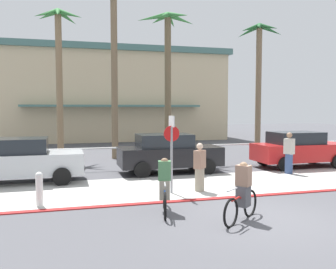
{
  "coord_description": "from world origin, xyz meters",
  "views": [
    {
      "loc": [
        -4.8,
        -8.22,
        2.8
      ],
      "look_at": [
        -0.83,
        6.0,
        1.75
      ],
      "focal_mm": 39.38,
      "sensor_mm": 36.0,
      "label": 1
    }
  ],
  "objects_px": {
    "bollard_2": "(39,189)",
    "car_red_3": "(299,149)",
    "cyclist_red_0": "(242,193)",
    "pedestrian_0": "(200,169)",
    "palm_tree_4": "(259,60)",
    "pedestrian_1": "(289,155)",
    "stop_sign_bike_lane": "(172,143)",
    "palm_tree_1": "(59,48)",
    "palm_tree_2": "(113,32)",
    "palm_tree_3": "(168,55)",
    "car_silver_1": "(21,160)",
    "cyclist_blue_1": "(165,187)",
    "car_black_2": "(169,153)"
  },
  "relations": [
    {
      "from": "bollard_2",
      "to": "palm_tree_1",
      "type": "xyz_separation_m",
      "value": [
        0.48,
        10.74,
        5.64
      ]
    },
    {
      "from": "stop_sign_bike_lane",
      "to": "car_black_2",
      "type": "relative_size",
      "value": 0.58
    },
    {
      "from": "palm_tree_3",
      "to": "cyclist_red_0",
      "type": "xyz_separation_m",
      "value": [
        -1.29,
        -11.58,
        -5.06
      ]
    },
    {
      "from": "cyclist_red_0",
      "to": "cyclist_blue_1",
      "type": "relative_size",
      "value": 0.84
    },
    {
      "from": "palm_tree_1",
      "to": "cyclist_red_0",
      "type": "distance_m",
      "value": 15.21
    },
    {
      "from": "car_black_2",
      "to": "pedestrian_1",
      "type": "height_order",
      "value": "pedestrian_1"
    },
    {
      "from": "palm_tree_4",
      "to": "cyclist_red_0",
      "type": "bearing_deg",
      "value": -120.63
    },
    {
      "from": "palm_tree_1",
      "to": "palm_tree_3",
      "type": "relative_size",
      "value": 1.03
    },
    {
      "from": "palm_tree_4",
      "to": "pedestrian_1",
      "type": "height_order",
      "value": "palm_tree_4"
    },
    {
      "from": "palm_tree_3",
      "to": "pedestrian_1",
      "type": "bearing_deg",
      "value": -59.37
    },
    {
      "from": "stop_sign_bike_lane",
      "to": "cyclist_red_0",
      "type": "distance_m",
      "value": 3.53
    },
    {
      "from": "bollard_2",
      "to": "palm_tree_2",
      "type": "bearing_deg",
      "value": 70.49
    },
    {
      "from": "palm_tree_4",
      "to": "car_silver_1",
      "type": "distance_m",
      "value": 15.7
    },
    {
      "from": "palm_tree_1",
      "to": "palm_tree_2",
      "type": "height_order",
      "value": "palm_tree_2"
    },
    {
      "from": "car_black_2",
      "to": "cyclist_blue_1",
      "type": "height_order",
      "value": "car_black_2"
    },
    {
      "from": "palm_tree_4",
      "to": "pedestrian_0",
      "type": "height_order",
      "value": "palm_tree_4"
    },
    {
      "from": "palm_tree_1",
      "to": "car_red_3",
      "type": "bearing_deg",
      "value": -30.94
    },
    {
      "from": "pedestrian_0",
      "to": "palm_tree_3",
      "type": "bearing_deg",
      "value": 81.78
    },
    {
      "from": "car_silver_1",
      "to": "car_black_2",
      "type": "height_order",
      "value": "same"
    },
    {
      "from": "cyclist_red_0",
      "to": "pedestrian_0",
      "type": "relative_size",
      "value": 0.91
    },
    {
      "from": "bollard_2",
      "to": "car_red_3",
      "type": "xyz_separation_m",
      "value": [
        11.45,
        4.16,
        0.35
      ]
    },
    {
      "from": "palm_tree_2",
      "to": "pedestrian_0",
      "type": "xyz_separation_m",
      "value": [
        1.7,
        -8.96,
        -6.22
      ]
    },
    {
      "from": "palm_tree_2",
      "to": "car_red_3",
      "type": "height_order",
      "value": "palm_tree_2"
    },
    {
      "from": "palm_tree_4",
      "to": "pedestrian_1",
      "type": "bearing_deg",
      "value": -109.69
    },
    {
      "from": "palm_tree_3",
      "to": "cyclist_red_0",
      "type": "height_order",
      "value": "palm_tree_3"
    },
    {
      "from": "cyclist_blue_1",
      "to": "palm_tree_4",
      "type": "bearing_deg",
      "value": 51.35
    },
    {
      "from": "palm_tree_2",
      "to": "car_red_3",
      "type": "relative_size",
      "value": 2.29
    },
    {
      "from": "car_silver_1",
      "to": "pedestrian_0",
      "type": "xyz_separation_m",
      "value": [
        5.94,
        -3.13,
        -0.11
      ]
    },
    {
      "from": "car_black_2",
      "to": "bollard_2",
      "type": "bearing_deg",
      "value": -139.22
    },
    {
      "from": "pedestrian_0",
      "to": "cyclist_red_0",
      "type": "bearing_deg",
      "value": -91.66
    },
    {
      "from": "bollard_2",
      "to": "car_black_2",
      "type": "distance_m",
      "value": 6.67
    },
    {
      "from": "pedestrian_0",
      "to": "car_black_2",
      "type": "bearing_deg",
      "value": 90.33
    },
    {
      "from": "stop_sign_bike_lane",
      "to": "car_red_3",
      "type": "distance_m",
      "value": 8.26
    },
    {
      "from": "palm_tree_2",
      "to": "palm_tree_4",
      "type": "distance_m",
      "value": 9.29
    },
    {
      "from": "palm_tree_1",
      "to": "car_black_2",
      "type": "relative_size",
      "value": 1.89
    },
    {
      "from": "palm_tree_4",
      "to": "car_black_2",
      "type": "distance_m",
      "value": 10.69
    },
    {
      "from": "palm_tree_1",
      "to": "car_black_2",
      "type": "distance_m",
      "value": 9.46
    },
    {
      "from": "car_red_3",
      "to": "cyclist_blue_1",
      "type": "xyz_separation_m",
      "value": [
        -8.16,
        -5.67,
        -0.18
      ]
    },
    {
      "from": "car_silver_1",
      "to": "pedestrian_1",
      "type": "distance_m",
      "value": 10.84
    },
    {
      "from": "bollard_2",
      "to": "cyclist_blue_1",
      "type": "distance_m",
      "value": 3.62
    },
    {
      "from": "bollard_2",
      "to": "cyclist_blue_1",
      "type": "relative_size",
      "value": 0.56
    },
    {
      "from": "car_black_2",
      "to": "pedestrian_1",
      "type": "bearing_deg",
      "value": -18.94
    },
    {
      "from": "palm_tree_3",
      "to": "stop_sign_bike_lane",
      "type": "bearing_deg",
      "value": -104.74
    },
    {
      "from": "palm_tree_4",
      "to": "pedestrian_1",
      "type": "xyz_separation_m",
      "value": [
        -2.66,
        -7.42,
        -5.0
      ]
    },
    {
      "from": "car_black_2",
      "to": "palm_tree_1",
      "type": "bearing_deg",
      "value": 125.58
    },
    {
      "from": "stop_sign_bike_lane",
      "to": "palm_tree_1",
      "type": "distance_m",
      "value": 11.71
    },
    {
      "from": "bollard_2",
      "to": "car_black_2",
      "type": "relative_size",
      "value": 0.23
    },
    {
      "from": "cyclist_blue_1",
      "to": "car_black_2",
      "type": "bearing_deg",
      "value": 73.31
    },
    {
      "from": "palm_tree_1",
      "to": "cyclist_blue_1",
      "type": "distance_m",
      "value": 13.7
    },
    {
      "from": "palm_tree_1",
      "to": "car_black_2",
      "type": "height_order",
      "value": "palm_tree_1"
    }
  ]
}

